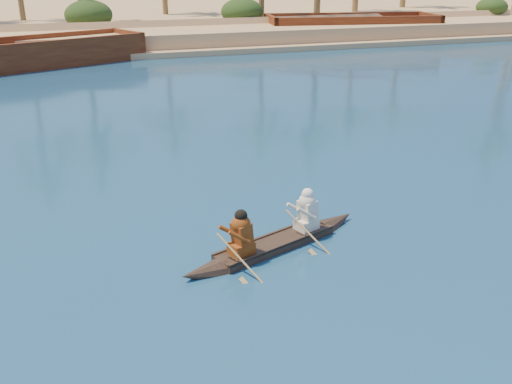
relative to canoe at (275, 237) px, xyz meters
name	(u,v)px	position (x,y,z in m)	size (l,w,h in m)	color
ground	(61,202)	(-4.13, 4.00, -0.24)	(160.00, 160.00, 0.00)	#0C2D50
sandy_embankment	(45,19)	(-4.13, 50.89, 0.29)	(150.00, 51.00, 1.50)	tan
shrub_cluster	(45,28)	(-4.13, 35.50, 0.96)	(100.00, 6.00, 2.40)	black
canoe	(275,237)	(0.00, 0.00, 0.00)	(4.50, 2.11, 1.26)	#37261E
barge_mid	(47,53)	(-4.20, 26.00, 0.40)	(11.64, 7.67, 1.85)	brown
barge_right	(352,29)	(18.36, 31.00, 0.52)	(13.70, 6.62, 2.19)	brown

